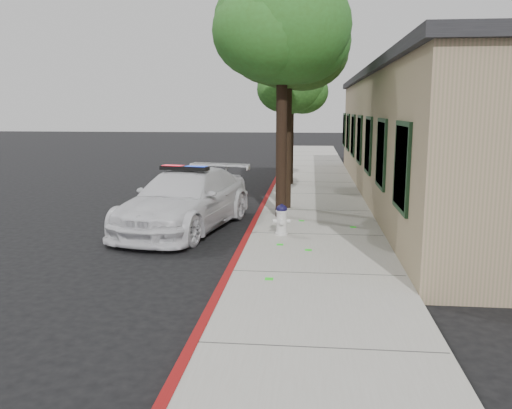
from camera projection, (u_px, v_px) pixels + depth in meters
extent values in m
plane|color=black|center=(226.00, 278.00, 9.62)|extent=(120.00, 120.00, 0.00)
cube|color=#9A968C|center=(315.00, 237.00, 12.38)|extent=(3.20, 60.00, 0.15)
cube|color=maroon|center=(249.00, 235.00, 12.53)|extent=(0.14, 60.00, 0.16)
cube|color=#9A7E65|center=(472.00, 140.00, 17.40)|extent=(7.00, 20.00, 4.00)
cube|color=black|center=(476.00, 74.00, 17.02)|extent=(7.30, 20.30, 0.24)
cube|color=black|center=(402.00, 167.00, 9.93)|extent=(0.08, 1.48, 1.68)
cube|color=black|center=(381.00, 153.00, 12.87)|extent=(0.08, 1.48, 1.68)
cube|color=black|center=(368.00, 145.00, 15.81)|extent=(0.08, 1.48, 1.68)
cube|color=black|center=(359.00, 139.00, 18.74)|extent=(0.08, 1.48, 1.68)
cube|color=black|center=(353.00, 135.00, 21.68)|extent=(0.08, 1.48, 1.68)
cube|color=black|center=(348.00, 132.00, 24.62)|extent=(0.08, 1.48, 1.68)
cube|color=black|center=(344.00, 130.00, 27.55)|extent=(0.08, 1.48, 1.68)
imported|color=silver|center=(185.00, 200.00, 13.43)|extent=(3.10, 5.48, 1.50)
cube|color=black|center=(185.00, 168.00, 13.28)|extent=(1.23, 0.52, 0.10)
cube|color=red|center=(173.00, 167.00, 13.38)|extent=(0.56, 0.34, 0.11)
cube|color=#0B2DC5|center=(196.00, 168.00, 13.19)|extent=(0.56, 0.34, 0.11)
cylinder|color=silver|center=(282.00, 233.00, 12.31)|extent=(0.30, 0.30, 0.05)
cylinder|color=silver|center=(282.00, 222.00, 12.27)|extent=(0.24, 0.24, 0.48)
cylinder|color=silver|center=(282.00, 211.00, 12.22)|extent=(0.28, 0.28, 0.03)
ellipsoid|color=#110E33|center=(282.00, 209.00, 12.21)|extent=(0.25, 0.25, 0.19)
cylinder|color=#110E33|center=(282.00, 205.00, 12.20)|extent=(0.06, 0.06, 0.05)
cylinder|color=silver|center=(275.00, 221.00, 12.26)|extent=(0.12, 0.11, 0.10)
cylinder|color=silver|center=(288.00, 221.00, 12.26)|extent=(0.12, 0.11, 0.10)
cylinder|color=silver|center=(282.00, 222.00, 12.11)|extent=(0.13, 0.12, 0.12)
cylinder|color=black|center=(281.00, 143.00, 14.05)|extent=(0.29, 0.29, 3.96)
ellipsoid|color=#2B5C1C|center=(282.00, 25.00, 13.52)|extent=(3.52, 3.52, 2.99)
ellipsoid|color=#2B5C1C|center=(301.00, 41.00, 13.97)|extent=(2.64, 2.64, 2.25)
ellipsoid|color=#2B5C1C|center=(267.00, 32.00, 13.18)|extent=(2.75, 2.75, 2.34)
cylinder|color=black|center=(287.00, 142.00, 15.36)|extent=(0.27, 0.27, 3.84)
ellipsoid|color=#1B4D18|center=(288.00, 39.00, 14.86)|extent=(3.22, 3.22, 2.74)
ellipsoid|color=#1B4D18|center=(303.00, 51.00, 15.16)|extent=(2.60, 2.60, 2.21)
ellipsoid|color=#1B4D18|center=(272.00, 46.00, 14.75)|extent=(2.49, 2.49, 2.12)
cylinder|color=black|center=(291.00, 145.00, 20.40)|extent=(0.22, 0.22, 2.99)
ellipsoid|color=#204E18|center=(291.00, 85.00, 20.00)|extent=(2.56, 2.56, 2.17)
ellipsoid|color=#204E18|center=(302.00, 92.00, 20.18)|extent=(1.96, 1.96, 1.67)
ellipsoid|color=#204E18|center=(284.00, 89.00, 19.79)|extent=(2.05, 2.05, 1.74)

